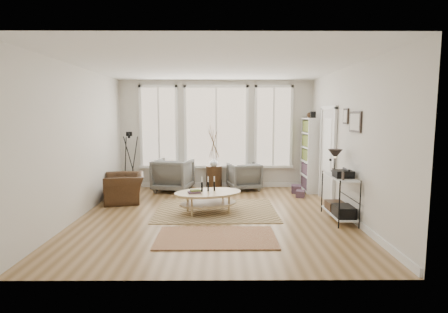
{
  "coord_description": "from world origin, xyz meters",
  "views": [
    {
      "loc": [
        0.16,
        -6.74,
        1.98
      ],
      "look_at": [
        0.2,
        0.6,
        1.1
      ],
      "focal_mm": 28.0,
      "sensor_mm": 36.0,
      "label": 1
    }
  ],
  "objects_px": {
    "armchair_left": "(173,175)",
    "side_table": "(214,158)",
    "bookcase": "(310,155)",
    "accent_chair": "(125,188)",
    "coffee_table": "(208,196)",
    "low_shelf": "(340,193)",
    "armchair_right": "(244,176)"
  },
  "relations": [
    {
      "from": "coffee_table",
      "to": "armchair_left",
      "type": "height_order",
      "value": "armchair_left"
    },
    {
      "from": "low_shelf",
      "to": "accent_chair",
      "type": "distance_m",
      "value": 4.67
    },
    {
      "from": "side_table",
      "to": "accent_chair",
      "type": "bearing_deg",
      "value": -146.22
    },
    {
      "from": "low_shelf",
      "to": "armchair_right",
      "type": "relative_size",
      "value": 1.65
    },
    {
      "from": "accent_chair",
      "to": "low_shelf",
      "type": "bearing_deg",
      "value": 58.88
    },
    {
      "from": "side_table",
      "to": "armchair_left",
      "type": "bearing_deg",
      "value": -168.49
    },
    {
      "from": "bookcase",
      "to": "accent_chair",
      "type": "distance_m",
      "value": 4.69
    },
    {
      "from": "bookcase",
      "to": "coffee_table",
      "type": "bearing_deg",
      "value": -141.3
    },
    {
      "from": "low_shelf",
      "to": "coffee_table",
      "type": "bearing_deg",
      "value": 169.57
    },
    {
      "from": "bookcase",
      "to": "armchair_left",
      "type": "xyz_separation_m",
      "value": [
        -3.55,
        0.01,
        -0.53
      ]
    },
    {
      "from": "bookcase",
      "to": "coffee_table",
      "type": "height_order",
      "value": "bookcase"
    },
    {
      "from": "coffee_table",
      "to": "armchair_left",
      "type": "xyz_separation_m",
      "value": [
        -0.98,
        2.07,
        0.09
      ]
    },
    {
      "from": "side_table",
      "to": "coffee_table",
      "type": "bearing_deg",
      "value": -91.87
    },
    {
      "from": "low_shelf",
      "to": "side_table",
      "type": "height_order",
      "value": "side_table"
    },
    {
      "from": "armchair_left",
      "to": "side_table",
      "type": "height_order",
      "value": "side_table"
    },
    {
      "from": "accent_chair",
      "to": "coffee_table",
      "type": "bearing_deg",
      "value": 50.53
    },
    {
      "from": "low_shelf",
      "to": "armchair_left",
      "type": "xyz_separation_m",
      "value": [
        -3.5,
        2.53,
        -0.09
      ]
    },
    {
      "from": "armchair_right",
      "to": "coffee_table",
      "type": "bearing_deg",
      "value": 53.43
    },
    {
      "from": "coffee_table",
      "to": "accent_chair",
      "type": "height_order",
      "value": "accent_chair"
    },
    {
      "from": "coffee_table",
      "to": "side_table",
      "type": "height_order",
      "value": "side_table"
    },
    {
      "from": "low_shelf",
      "to": "accent_chair",
      "type": "relative_size",
      "value": 1.34
    },
    {
      "from": "bookcase",
      "to": "accent_chair",
      "type": "relative_size",
      "value": 2.11
    },
    {
      "from": "coffee_table",
      "to": "side_table",
      "type": "relative_size",
      "value": 0.88
    },
    {
      "from": "armchair_left",
      "to": "armchair_right",
      "type": "relative_size",
      "value": 1.17
    },
    {
      "from": "accent_chair",
      "to": "side_table",
      "type": "bearing_deg",
      "value": 110.11
    },
    {
      "from": "accent_chair",
      "to": "armchair_left",
      "type": "bearing_deg",
      "value": 126.19
    },
    {
      "from": "accent_chair",
      "to": "bookcase",
      "type": "bearing_deg",
      "value": 90.3
    },
    {
      "from": "armchair_left",
      "to": "coffee_table",
      "type": "bearing_deg",
      "value": 128.5
    },
    {
      "from": "armchair_left",
      "to": "low_shelf",
      "type": "bearing_deg",
      "value": 157.15
    },
    {
      "from": "bookcase",
      "to": "armchair_left",
      "type": "bearing_deg",
      "value": 179.85
    },
    {
      "from": "coffee_table",
      "to": "armchair_left",
      "type": "distance_m",
      "value": 2.29
    },
    {
      "from": "low_shelf",
      "to": "armchair_right",
      "type": "bearing_deg",
      "value": 121.33
    }
  ]
}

